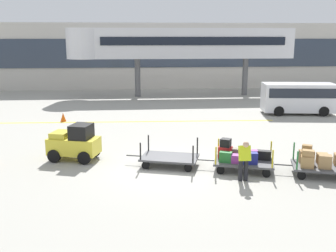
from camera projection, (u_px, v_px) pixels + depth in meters
The scene contains 11 objects.
ground_plane at pixel (167, 167), 16.16m from camera, with size 120.00×120.00×0.00m, color #9E9B91.
apron_lead_line at pixel (118, 122), 24.81m from camera, with size 19.65×0.20×0.01m, color yellow.
terminal_building at pixel (146, 56), 40.68m from camera, with size 57.15×2.51×6.57m.
jet_bridge at pixel (173, 44), 34.76m from camera, with size 19.79×3.00×5.95m.
baggage_tug at pixel (75, 143), 17.02m from camera, with size 2.33×1.72×1.58m.
baggage_cart_lead at pixel (169, 158), 16.29m from camera, with size 3.08×2.00×1.10m.
baggage_cart_middle at pixel (241, 157), 15.73m from camera, with size 3.08×2.00×1.20m.
baggage_cart_tail at pixel (321, 162), 15.11m from camera, with size 3.08×2.00×1.12m.
baggage_handler at pixel (244, 159), 14.41m from camera, with size 0.41×0.45×1.56m.
shuttle_van at pixel (298, 96), 27.18m from camera, with size 5.00×2.47×2.10m.
safety_cone_far at pixel (63, 117), 24.89m from camera, with size 0.36×0.36×0.55m, color #EA590F.
Camera 1 is at (-1.25, -15.34, 5.20)m, focal length 42.39 mm.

